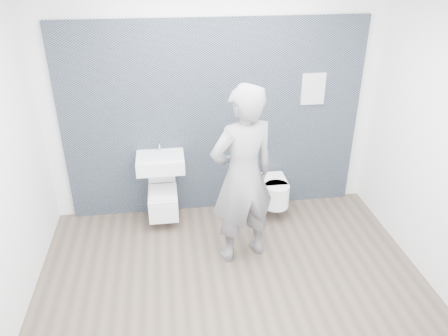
{
  "coord_description": "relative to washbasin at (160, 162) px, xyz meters",
  "views": [
    {
      "loc": [
        -0.57,
        -3.45,
        3.11
      ],
      "look_at": [
        0.0,
        0.6,
        1.0
      ],
      "focal_mm": 35.0,
      "sensor_mm": 36.0,
      "label": 1
    }
  ],
  "objects": [
    {
      "name": "ground",
      "position": [
        0.67,
        -1.23,
        -0.8
      ],
      "size": [
        4.0,
        4.0,
        0.0
      ],
      "primitive_type": "plane",
      "color": "brown",
      "rests_on": "ground"
    },
    {
      "name": "room_shell",
      "position": [
        0.67,
        -1.23,
        0.93
      ],
      "size": [
        4.0,
        4.0,
        4.0
      ],
      "color": "white",
      "rests_on": "ground"
    },
    {
      "name": "tile_wall",
      "position": [
        0.67,
        0.24,
        -0.8
      ],
      "size": [
        3.6,
        0.06,
        2.4
      ],
      "primitive_type": "cube",
      "color": "black",
      "rests_on": "ground"
    },
    {
      "name": "washbasin",
      "position": [
        0.0,
        0.0,
        0.0
      ],
      "size": [
        0.56,
        0.42,
        0.42
      ],
      "color": "white",
      "rests_on": "ground"
    },
    {
      "name": "toilet_square",
      "position": [
        0.0,
        -0.04,
        -0.5
      ],
      "size": [
        0.35,
        0.5,
        0.65
      ],
      "color": "white",
      "rests_on": "ground"
    },
    {
      "name": "toilet_rounded",
      "position": [
        1.39,
        -0.07,
        -0.47
      ],
      "size": [
        0.32,
        0.55,
        0.3
      ],
      "color": "white",
      "rests_on": "ground"
    },
    {
      "name": "info_placard",
      "position": [
        1.87,
        0.19,
        -0.8
      ],
      "size": [
        0.29,
        0.03,
        0.38
      ],
      "primitive_type": "cube",
      "color": "white",
      "rests_on": "ground"
    },
    {
      "name": "visitor",
      "position": [
        0.84,
        -0.82,
        0.18
      ],
      "size": [
        0.83,
        0.67,
        1.97
      ],
      "primitive_type": "imported",
      "rotation": [
        0.0,
        0.0,
        3.45
      ],
      "color": "slate",
      "rests_on": "ground"
    }
  ]
}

